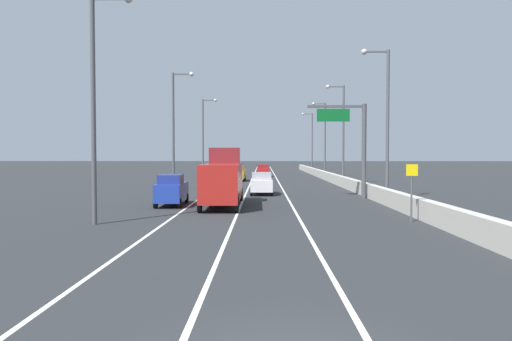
# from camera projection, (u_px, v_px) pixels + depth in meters

# --- Properties ---
(ground_plane) EXTENTS (320.00, 320.00, 0.00)m
(ground_plane) POSITION_uv_depth(u_px,v_px,m) (266.00, 177.00, 71.93)
(ground_plane) COLOR #26282B
(lane_stripe_left) EXTENTS (0.16, 130.00, 0.00)m
(lane_stripe_left) POSITION_uv_depth(u_px,v_px,m) (226.00, 180.00, 63.02)
(lane_stripe_left) COLOR silver
(lane_stripe_left) RESTS_ON ground_plane
(lane_stripe_center) EXTENTS (0.16, 130.00, 0.00)m
(lane_stripe_center) POSITION_uv_depth(u_px,v_px,m) (252.00, 180.00, 62.97)
(lane_stripe_center) COLOR silver
(lane_stripe_center) RESTS_ON ground_plane
(lane_stripe_right) EXTENTS (0.16, 130.00, 0.00)m
(lane_stripe_right) POSITION_uv_depth(u_px,v_px,m) (278.00, 180.00, 62.92)
(lane_stripe_right) COLOR silver
(lane_stripe_right) RESTS_ON ground_plane
(jersey_barrier_right) EXTENTS (0.60, 120.00, 1.10)m
(jersey_barrier_right) POSITION_uv_depth(u_px,v_px,m) (347.00, 183.00, 47.81)
(jersey_barrier_right) COLOR #B2ADA3
(jersey_barrier_right) RESTS_ON ground_plane
(overhead_sign_gantry) EXTENTS (4.68, 0.36, 7.50)m
(overhead_sign_gantry) POSITION_uv_depth(u_px,v_px,m) (355.00, 139.00, 37.17)
(overhead_sign_gantry) COLOR #47474C
(overhead_sign_gantry) RESTS_ON ground_plane
(speed_advisory_sign) EXTENTS (0.60, 0.11, 3.00)m
(speed_advisory_sign) POSITION_uv_depth(u_px,v_px,m) (412.00, 188.00, 24.36)
(speed_advisory_sign) COLOR #4C4C51
(speed_advisory_sign) RESTS_ON ground_plane
(lamp_post_right_second) EXTENTS (2.14, 0.44, 11.41)m
(lamp_post_right_second) POSITION_uv_depth(u_px,v_px,m) (385.00, 115.00, 35.23)
(lamp_post_right_second) COLOR #4C4C51
(lamp_post_right_second) RESTS_ON ground_plane
(lamp_post_right_third) EXTENTS (2.14, 0.44, 11.41)m
(lamp_post_right_third) POSITION_uv_depth(u_px,v_px,m) (341.00, 128.00, 53.47)
(lamp_post_right_third) COLOR #4C4C51
(lamp_post_right_third) RESTS_ON ground_plane
(lamp_post_right_fourth) EXTENTS (2.14, 0.44, 11.41)m
(lamp_post_right_fourth) POSITION_uv_depth(u_px,v_px,m) (324.00, 135.00, 71.71)
(lamp_post_right_fourth) COLOR #4C4C51
(lamp_post_right_fourth) RESTS_ON ground_plane
(lamp_post_right_fifth) EXTENTS (2.14, 0.44, 11.41)m
(lamp_post_right_fifth) POSITION_uv_depth(u_px,v_px,m) (311.00, 139.00, 89.95)
(lamp_post_right_fifth) COLOR #4C4C51
(lamp_post_right_fifth) RESTS_ON ground_plane
(lamp_post_left_near) EXTENTS (2.14, 0.44, 11.41)m
(lamp_post_left_near) POSITION_uv_depth(u_px,v_px,m) (98.00, 95.00, 23.23)
(lamp_post_left_near) COLOR #4C4C51
(lamp_post_left_near) RESTS_ON ground_plane
(lamp_post_left_mid) EXTENTS (2.14, 0.44, 11.41)m
(lamp_post_left_mid) POSITION_uv_depth(u_px,v_px,m) (176.00, 123.00, 45.13)
(lamp_post_left_mid) COLOR #4C4C51
(lamp_post_left_mid) RESTS_ON ground_plane
(lamp_post_left_far) EXTENTS (2.14, 0.44, 11.41)m
(lamp_post_left_far) POSITION_uv_depth(u_px,v_px,m) (204.00, 133.00, 67.02)
(lamp_post_left_far) COLOR #4C4C51
(lamp_post_left_far) RESTS_ON ground_plane
(car_red_0) EXTENTS (2.01, 4.55, 1.92)m
(car_red_0) POSITION_uv_depth(u_px,v_px,m) (263.00, 170.00, 73.07)
(car_red_0) COLOR red
(car_red_0) RESTS_ON ground_plane
(car_white_1) EXTENTS (1.93, 4.33, 1.94)m
(car_white_1) POSITION_uv_depth(u_px,v_px,m) (262.00, 183.00, 40.81)
(car_white_1) COLOR white
(car_white_1) RESTS_ON ground_plane
(car_yellow_2) EXTENTS (2.02, 4.83, 2.02)m
(car_yellow_2) POSITION_uv_depth(u_px,v_px,m) (238.00, 173.00, 61.28)
(car_yellow_2) COLOR gold
(car_yellow_2) RESTS_ON ground_plane
(car_blue_3) EXTENTS (1.88, 4.45, 2.14)m
(car_blue_3) POSITION_uv_depth(u_px,v_px,m) (172.00, 190.00, 32.02)
(car_blue_3) COLOR #1E389E
(car_blue_3) RESTS_ON ground_plane
(box_truck) EXTENTS (2.55, 8.81, 3.98)m
(box_truck) POSITION_uv_depth(u_px,v_px,m) (223.00, 179.00, 31.93)
(box_truck) COLOR #A51E19
(box_truck) RESTS_ON ground_plane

